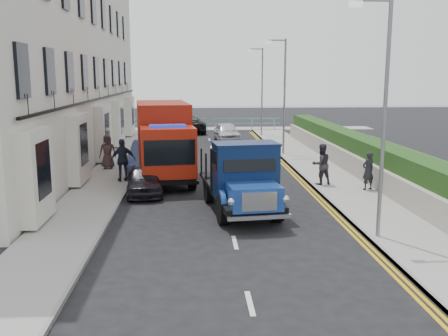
# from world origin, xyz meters

# --- Properties ---
(ground) EXTENTS (120.00, 120.00, 0.00)m
(ground) POSITION_xyz_m (0.00, 0.00, 0.00)
(ground) COLOR black
(ground) RESTS_ON ground
(pavement_west) EXTENTS (2.40, 38.00, 0.12)m
(pavement_west) POSITION_xyz_m (-5.20, 9.00, 0.06)
(pavement_west) COLOR gray
(pavement_west) RESTS_ON ground
(pavement_east) EXTENTS (2.60, 38.00, 0.12)m
(pavement_east) POSITION_xyz_m (5.30, 9.00, 0.06)
(pavement_east) COLOR gray
(pavement_east) RESTS_ON ground
(promenade) EXTENTS (30.00, 2.50, 0.12)m
(promenade) POSITION_xyz_m (0.00, 29.00, 0.06)
(promenade) COLOR gray
(promenade) RESTS_ON ground
(sea_plane) EXTENTS (120.00, 120.00, 0.00)m
(sea_plane) POSITION_xyz_m (0.00, 60.00, 0.00)
(sea_plane) COLOR #4F626B
(sea_plane) RESTS_ON ground
(terrace_west) EXTENTS (6.31, 30.20, 14.25)m
(terrace_west) POSITION_xyz_m (-9.47, 13.00, 7.17)
(terrace_west) COLOR beige
(terrace_west) RESTS_ON ground
(garden_east) EXTENTS (1.45, 28.00, 1.75)m
(garden_east) POSITION_xyz_m (7.21, 9.00, 0.90)
(garden_east) COLOR #B2AD9E
(garden_east) RESTS_ON ground
(seafront_railing) EXTENTS (13.00, 0.08, 1.11)m
(seafront_railing) POSITION_xyz_m (0.00, 28.20, 0.58)
(seafront_railing) COLOR #59B2A5
(seafront_railing) RESTS_ON ground
(lamp_near) EXTENTS (1.23, 0.18, 7.00)m
(lamp_near) POSITION_xyz_m (4.18, -2.00, 4.00)
(lamp_near) COLOR slate
(lamp_near) RESTS_ON ground
(lamp_mid) EXTENTS (1.23, 0.18, 7.00)m
(lamp_mid) POSITION_xyz_m (4.18, 14.00, 4.00)
(lamp_mid) COLOR slate
(lamp_mid) RESTS_ON ground
(lamp_far) EXTENTS (1.23, 0.18, 7.00)m
(lamp_far) POSITION_xyz_m (4.18, 24.00, 4.00)
(lamp_far) COLOR slate
(lamp_far) RESTS_ON ground
(bedford_lorry) EXTENTS (2.76, 5.64, 2.57)m
(bedford_lorry) POSITION_xyz_m (0.55, 0.85, 1.19)
(bedford_lorry) COLOR black
(bedford_lorry) RESTS_ON ground
(red_lorry) EXTENTS (3.13, 7.06, 3.58)m
(red_lorry) POSITION_xyz_m (-2.60, 7.55, 1.91)
(red_lorry) COLOR black
(red_lorry) RESTS_ON ground
(parked_car_front) EXTENTS (1.80, 3.71, 1.22)m
(parked_car_front) POSITION_xyz_m (-3.26, 4.40, 0.61)
(parked_car_front) COLOR black
(parked_car_front) RESTS_ON ground
(parked_car_mid) EXTENTS (1.87, 4.60, 1.48)m
(parked_car_mid) POSITION_xyz_m (-3.60, 10.17, 0.74)
(parked_car_mid) COLOR #5470B5
(parked_car_mid) RESTS_ON ground
(parked_car_rear) EXTENTS (2.06, 4.48, 1.27)m
(parked_car_rear) POSITION_xyz_m (-2.60, 17.58, 0.63)
(parked_car_rear) COLOR #A9A8AD
(parked_car_rear) RESTS_ON ground
(seafront_car_left) EXTENTS (2.84, 5.31, 1.42)m
(seafront_car_left) POSITION_xyz_m (-1.53, 27.00, 0.71)
(seafront_car_left) COLOR black
(seafront_car_left) RESTS_ON ground
(seafront_car_right) EXTENTS (2.06, 4.27, 1.41)m
(seafront_car_right) POSITION_xyz_m (1.27, 20.82, 0.70)
(seafront_car_right) COLOR silver
(seafront_car_right) RESTS_ON ground
(pedestrian_east_near) EXTENTS (0.70, 0.59, 1.63)m
(pedestrian_east_near) POSITION_xyz_m (6.10, 4.06, 0.93)
(pedestrian_east_near) COLOR black
(pedestrian_east_near) RESTS_ON pavement_east
(pedestrian_east_far) EXTENTS (1.02, 0.88, 1.80)m
(pedestrian_east_far) POSITION_xyz_m (4.40, 5.22, 1.02)
(pedestrian_east_far) COLOR #2E2831
(pedestrian_east_far) RESTS_ON pavement_east
(pedestrian_west_near) EXTENTS (1.23, 0.85, 1.94)m
(pedestrian_west_near) POSITION_xyz_m (-4.40, 6.45, 1.09)
(pedestrian_west_near) COLOR #1C2533
(pedestrian_west_near) RESTS_ON pavement_west
(pedestrian_west_far) EXTENTS (0.91, 0.64, 1.75)m
(pedestrian_west_far) POSITION_xyz_m (-5.63, 9.67, 1.00)
(pedestrian_west_far) COLOR #3D2D2B
(pedestrian_west_far) RESTS_ON pavement_west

